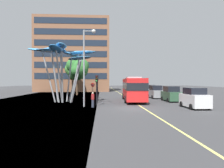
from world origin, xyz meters
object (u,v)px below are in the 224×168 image
at_px(car_parked_mid, 171,94).
at_px(car_side_street, 149,91).
at_px(street_lamp, 86,59).
at_px(leaf_sculpture, 64,55).
at_px(traffic_light_kerb_near, 96,84).
at_px(traffic_light_kerb_far, 97,83).
at_px(car_parked_near, 194,99).
at_px(traffic_light_island_mid, 98,82).
at_px(car_parked_far, 156,92).
at_px(no_entry_sign, 93,89).
at_px(pedestrian, 93,100).
at_px(car_far_side, 141,89).
at_px(red_bus, 133,88).

height_order(car_parked_mid, car_side_street, car_side_street).
bearing_deg(street_lamp, leaf_sculpture, 125.03).
bearing_deg(traffic_light_kerb_near, traffic_light_kerb_far, 89.97).
height_order(car_parked_near, street_lamp, street_lamp).
xyz_separation_m(traffic_light_island_mid, car_parked_near, (10.46, -9.49, -1.73)).
height_order(leaf_sculpture, car_parked_near, leaf_sculpture).
relative_size(car_parked_far, car_side_street, 0.97).
bearing_deg(street_lamp, no_entry_sign, 87.28).
height_order(traffic_light_kerb_far, traffic_light_island_mid, traffic_light_island_mid).
distance_m(traffic_light_kerb_near, car_parked_mid, 11.69).
xyz_separation_m(traffic_light_island_mid, pedestrian, (-0.38, -8.36, -1.92)).
distance_m(car_far_side, pedestrian, 25.65).
bearing_deg(leaf_sculpture, traffic_light_island_mid, 29.99).
relative_size(red_bus, car_parked_mid, 2.64).
relative_size(car_parked_mid, pedestrian, 2.42).
bearing_deg(no_entry_sign, pedestrian, -87.51).
distance_m(traffic_light_kerb_far, street_lamp, 6.45).
bearing_deg(traffic_light_island_mid, traffic_light_kerb_far, -90.07).
bearing_deg(traffic_light_kerb_near, no_entry_sign, 95.87).
bearing_deg(red_bus, car_parked_near, -56.45).
relative_size(car_side_street, street_lamp, 0.50).
height_order(red_bus, car_side_street, red_bus).
distance_m(car_parked_near, car_parked_mid, 7.20).
distance_m(traffic_light_kerb_near, no_entry_sign, 7.38).
xyz_separation_m(red_bus, traffic_light_island_mid, (-5.20, 1.56, 0.85)).
relative_size(traffic_light_kerb_near, pedestrian, 2.14).
xyz_separation_m(leaf_sculpture, traffic_light_island_mid, (4.60, 2.66, -3.71)).
distance_m(traffic_light_island_mid, car_parked_far, 10.55).
bearing_deg(red_bus, leaf_sculpture, -173.64).
bearing_deg(car_side_street, red_bus, -115.45).
relative_size(car_parked_far, car_far_side, 0.95).
bearing_deg(traffic_light_kerb_far, no_entry_sign, 109.29).
xyz_separation_m(red_bus, pedestrian, (-5.58, -6.80, -1.07)).
bearing_deg(car_far_side, pedestrian, -113.57).
height_order(traffic_light_kerb_far, street_lamp, street_lamp).
height_order(traffic_light_island_mid, car_parked_near, traffic_light_island_mid).
distance_m(leaf_sculpture, car_parked_mid, 16.12).
xyz_separation_m(traffic_light_kerb_near, street_lamp, (-1.12, -0.58, 2.84)).
distance_m(leaf_sculpture, street_lamp, 6.14).
xyz_separation_m(car_parked_far, pedestrian, (-10.25, -11.65, -0.18)).
distance_m(leaf_sculpture, pedestrian, 9.06).
height_order(car_parked_mid, pedestrian, car_parked_mid).
height_order(red_bus, leaf_sculpture, leaf_sculpture).
height_order(red_bus, traffic_light_kerb_far, traffic_light_kerb_far).
relative_size(leaf_sculpture, pedestrian, 5.59).
relative_size(traffic_light_kerb_far, pedestrian, 2.22).
distance_m(car_parked_mid, pedestrian, 12.51).
bearing_deg(pedestrian, traffic_light_kerb_near, 74.26).
distance_m(car_parked_near, car_side_street, 18.30).
xyz_separation_m(car_parked_mid, car_parked_far, (-0.69, 5.58, 0.00)).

